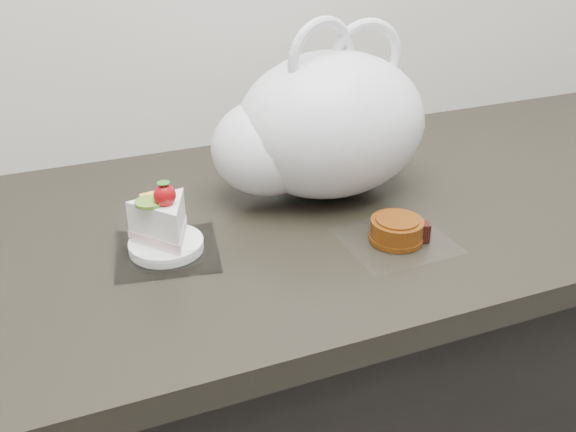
# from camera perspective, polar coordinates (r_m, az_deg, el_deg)

# --- Properties ---
(counter) EXTENTS (2.04, 0.64, 0.90)m
(counter) POSITION_cam_1_polar(r_m,az_deg,el_deg) (1.26, -0.37, -17.95)
(counter) COLOR black
(counter) RESTS_ON ground
(cake_tray) EXTENTS (0.16, 0.16, 0.11)m
(cake_tray) POSITION_cam_1_polar(r_m,az_deg,el_deg) (0.89, -10.88, -1.53)
(cake_tray) COLOR white
(cake_tray) RESTS_ON counter
(mooncake_wrap) EXTENTS (0.15, 0.15, 0.04)m
(mooncake_wrap) POSITION_cam_1_polar(r_m,az_deg,el_deg) (0.92, 9.70, -1.42)
(mooncake_wrap) COLOR white
(mooncake_wrap) RESTS_ON counter
(plastic_bag) EXTENTS (0.37, 0.27, 0.28)m
(plastic_bag) POSITION_cam_1_polar(r_m,az_deg,el_deg) (1.01, 2.78, 7.83)
(plastic_bag) COLOR white
(plastic_bag) RESTS_ON counter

